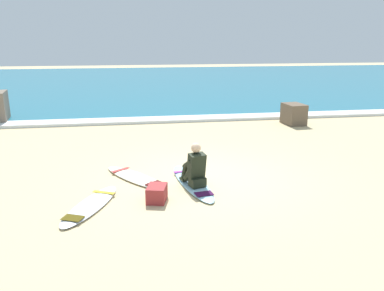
{
  "coord_description": "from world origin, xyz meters",
  "views": [
    {
      "loc": [
        -1.63,
        -8.1,
        3.13
      ],
      "look_at": [
        -0.19,
        0.94,
        0.55
      ],
      "focal_mm": 35.55,
      "sensor_mm": 36.0,
      "label": 1
    }
  ],
  "objects_px": {
    "surfer_seated": "(195,169)",
    "surfboard_spare_far": "(91,205)",
    "beach_bag": "(157,193)",
    "shoreline_rock": "(294,114)",
    "surfboard_spare_near": "(136,177)",
    "surfboard_main": "(192,182)"
  },
  "relations": [
    {
      "from": "surfboard_spare_near",
      "to": "beach_bag",
      "type": "relative_size",
      "value": 4.27
    },
    {
      "from": "surfboard_spare_near",
      "to": "surfboard_spare_far",
      "type": "distance_m",
      "value": 1.66
    },
    {
      "from": "beach_bag",
      "to": "surfer_seated",
      "type": "bearing_deg",
      "value": 33.77
    },
    {
      "from": "surfboard_main",
      "to": "surfboard_spare_near",
      "type": "relative_size",
      "value": 1.19
    },
    {
      "from": "shoreline_rock",
      "to": "beach_bag",
      "type": "relative_size",
      "value": 1.89
    },
    {
      "from": "surfboard_spare_far",
      "to": "surfer_seated",
      "type": "bearing_deg",
      "value": 16.86
    },
    {
      "from": "surfboard_main",
      "to": "surfboard_spare_far",
      "type": "height_order",
      "value": "same"
    },
    {
      "from": "surfboard_main",
      "to": "surfboard_spare_far",
      "type": "distance_m",
      "value": 2.3
    },
    {
      "from": "surfboard_main",
      "to": "surfboard_spare_far",
      "type": "bearing_deg",
      "value": -157.69
    },
    {
      "from": "shoreline_rock",
      "to": "surfboard_spare_far",
      "type": "bearing_deg",
      "value": -137.28
    },
    {
      "from": "surfboard_spare_far",
      "to": "shoreline_rock",
      "type": "xyz_separation_m",
      "value": [
        6.89,
        6.37,
        0.35
      ]
    },
    {
      "from": "surfboard_main",
      "to": "surfer_seated",
      "type": "relative_size",
      "value": 2.58
    },
    {
      "from": "surfboard_main",
      "to": "beach_bag",
      "type": "distance_m",
      "value": 1.17
    },
    {
      "from": "surfboard_spare_near",
      "to": "beach_bag",
      "type": "xyz_separation_m",
      "value": [
        0.4,
        -1.32,
        0.12
      ]
    },
    {
      "from": "surfboard_spare_far",
      "to": "beach_bag",
      "type": "bearing_deg",
      "value": 3.27
    },
    {
      "from": "surfer_seated",
      "to": "shoreline_rock",
      "type": "relative_size",
      "value": 1.04
    },
    {
      "from": "surfer_seated",
      "to": "surfboard_spare_far",
      "type": "xyz_separation_m",
      "value": [
        -2.15,
        -0.65,
        -0.4
      ]
    },
    {
      "from": "beach_bag",
      "to": "shoreline_rock",
      "type": "bearing_deg",
      "value": 48.28
    },
    {
      "from": "surfboard_spare_far",
      "to": "beach_bag",
      "type": "relative_size",
      "value": 4.25
    },
    {
      "from": "shoreline_rock",
      "to": "beach_bag",
      "type": "xyz_separation_m",
      "value": [
        -5.61,
        -6.29,
        -0.23
      ]
    },
    {
      "from": "surfer_seated",
      "to": "surfboard_main",
      "type": "bearing_deg",
      "value": 95.08
    },
    {
      "from": "surfer_seated",
      "to": "surfboard_spare_far",
      "type": "height_order",
      "value": "surfer_seated"
    }
  ]
}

